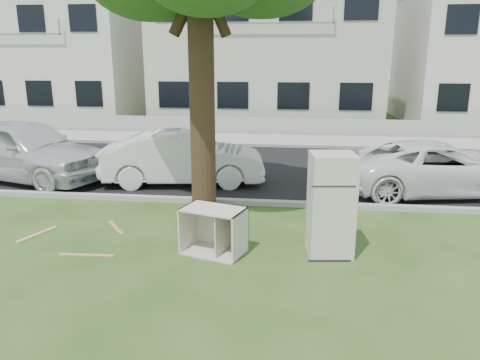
# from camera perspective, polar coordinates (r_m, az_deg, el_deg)

# --- Properties ---
(ground) EXTENTS (120.00, 120.00, 0.00)m
(ground) POSITION_cam_1_polar(r_m,az_deg,el_deg) (8.74, -4.09, -7.84)
(ground) COLOR #274117
(road) EXTENTS (120.00, 7.00, 0.01)m
(road) POSITION_cam_1_polar(r_m,az_deg,el_deg) (14.39, 0.46, 1.43)
(road) COLOR black
(road) RESTS_ON ground
(kerb_near) EXTENTS (120.00, 0.18, 0.12)m
(kerb_near) POSITION_cam_1_polar(r_m,az_deg,el_deg) (11.00, -1.66, -2.92)
(kerb_near) COLOR gray
(kerb_near) RESTS_ON ground
(kerb_far) EXTENTS (120.00, 0.18, 0.12)m
(kerb_far) POSITION_cam_1_polar(r_m,az_deg,el_deg) (17.84, 1.77, 4.08)
(kerb_far) COLOR gray
(kerb_far) RESTS_ON ground
(sidewalk) EXTENTS (120.00, 2.80, 0.01)m
(sidewalk) POSITION_cam_1_polar(r_m,az_deg,el_deg) (19.26, 2.17, 4.91)
(sidewalk) COLOR gray
(sidewalk) RESTS_ON ground
(low_wall) EXTENTS (120.00, 0.15, 0.70)m
(low_wall) POSITION_cam_1_polar(r_m,az_deg,el_deg) (20.78, 2.56, 6.61)
(low_wall) COLOR gray
(low_wall) RESTS_ON ground
(townhouse_left) EXTENTS (10.20, 8.16, 7.04)m
(townhouse_left) POSITION_cam_1_polar(r_m,az_deg,el_deg) (28.81, -21.85, 14.27)
(townhouse_left) COLOR beige
(townhouse_left) RESTS_ON ground
(townhouse_center) EXTENTS (11.22, 8.16, 7.44)m
(townhouse_center) POSITION_cam_1_polar(r_m,az_deg,el_deg) (25.45, 3.56, 15.77)
(townhouse_center) COLOR beige
(townhouse_center) RESTS_ON ground
(fridge) EXTENTS (0.83, 0.78, 1.80)m
(fridge) POSITION_cam_1_polar(r_m,az_deg,el_deg) (8.17, 11.03, -3.01)
(fridge) COLOR beige
(fridge) RESTS_ON ground
(cabinet) EXTENTS (1.21, 0.95, 0.83)m
(cabinet) POSITION_cam_1_polar(r_m,az_deg,el_deg) (8.23, -3.23, -6.19)
(cabinet) COLOR white
(cabinet) RESTS_ON ground
(plank_a) EXTENTS (0.99, 0.13, 0.02)m
(plank_a) POSITION_cam_1_polar(r_m,az_deg,el_deg) (8.68, -18.21, -8.68)
(plank_a) COLOR #A88151
(plank_a) RESTS_ON ground
(plank_b) EXTENTS (0.58, 0.73, 0.02)m
(plank_b) POSITION_cam_1_polar(r_m,az_deg,el_deg) (9.84, -14.92, -5.60)
(plank_b) COLOR #9A7A50
(plank_b) RESTS_ON ground
(plank_c) EXTENTS (0.42, 0.89, 0.03)m
(plank_c) POSITION_cam_1_polar(r_m,az_deg,el_deg) (9.97, -23.47, -6.09)
(plank_c) COLOR tan
(plank_c) RESTS_ON ground
(car_center) EXTENTS (4.47, 2.13, 1.42)m
(car_center) POSITION_cam_1_polar(r_m,az_deg,el_deg) (12.63, -6.91, 2.67)
(car_center) COLOR silver
(car_center) RESTS_ON ground
(car_right) EXTENTS (5.04, 2.99, 1.31)m
(car_right) POSITION_cam_1_polar(r_m,az_deg,el_deg) (12.69, 23.01, 1.38)
(car_right) COLOR silver
(car_right) RESTS_ON ground
(car_left) EXTENTS (5.38, 3.36, 1.71)m
(car_left) POSITION_cam_1_polar(r_m,az_deg,el_deg) (14.26, -24.86, 3.39)
(car_left) COLOR silver
(car_left) RESTS_ON ground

